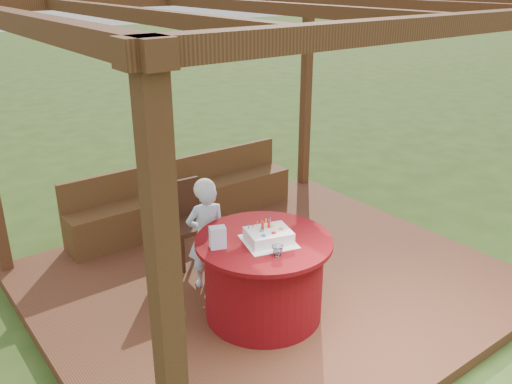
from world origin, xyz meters
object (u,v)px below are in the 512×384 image
chair (186,218)px  elderly_woman (206,232)px  bench (185,202)px  birthday_cake (269,236)px  table (264,277)px  gift_bag (218,237)px  drinking_glass (277,251)px

chair → elderly_woman: 0.61m
chair → elderly_woman: (-0.11, -0.59, 0.09)m
bench → birthday_cake: birthday_cake is taller
table → birthday_cake: bearing=-88.6°
elderly_woman → birthday_cake: elderly_woman is taller
bench → chair: 0.99m
elderly_woman → bench: bearing=67.9°
bench → chair: chair is taller
bench → elderly_woman: elderly_woman is taller
table → birthday_cake: size_ratio=2.32×
bench → table: 2.22m
gift_bag → elderly_woman: bearing=87.4°
drinking_glass → table: bearing=73.0°
chair → drinking_glass: 1.67m
bench → table: size_ratio=2.46×
bench → chair: bearing=-119.3°
chair → elderly_woman: elderly_woman is taller
table → drinking_glass: (-0.09, -0.30, 0.42)m
gift_bag → chair: bearing=93.4°
chair → birthday_cake: birthday_cake is taller
table → chair: (-0.02, 1.34, 0.10)m
table → gift_bag: (-0.41, 0.12, 0.48)m
gift_bag → drinking_glass: 0.52m
chair → elderly_woman: size_ratio=0.78×
elderly_woman → drinking_glass: size_ratio=11.84×
bench → elderly_woman: size_ratio=2.63×
elderly_woman → drinking_glass: elderly_woman is taller
table → elderly_woman: bearing=99.8°
bench → elderly_woman: bearing=-112.1°
table → drinking_glass: 0.53m
birthday_cake → drinking_glass: birthday_cake is taller
birthday_cake → gift_bag: (-0.41, 0.18, 0.04)m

